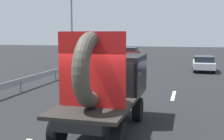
% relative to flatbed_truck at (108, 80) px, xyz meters
% --- Properties ---
extents(ground_plane, '(120.00, 120.00, 0.00)m').
position_rel_flatbed_truck_xyz_m(ground_plane, '(-0.24, -1.02, -1.53)').
color(ground_plane, black).
extents(flatbed_truck, '(2.02, 4.68, 3.10)m').
position_rel_flatbed_truck_xyz_m(flatbed_truck, '(0.00, 0.00, 0.00)').
color(flatbed_truck, black).
rests_on(flatbed_truck, ground_plane).
extents(distant_sedan, '(1.62, 3.79, 1.23)m').
position_rel_flatbed_truck_xyz_m(distant_sedan, '(3.71, 15.42, -0.87)').
color(distant_sedan, black).
rests_on(distant_sedan, ground_plane).
extents(traffic_light, '(0.42, 0.36, 6.74)m').
position_rel_flatbed_truck_xyz_m(traffic_light, '(-6.64, 12.84, 2.79)').
color(traffic_light, gray).
rests_on(traffic_light, ground_plane).
extents(guardrail, '(0.10, 16.33, 0.71)m').
position_rel_flatbed_truck_xyz_m(guardrail, '(-5.95, 6.19, -1.00)').
color(guardrail, gray).
rests_on(guardrail, ground_plane).
extents(lane_dash_left_far, '(0.16, 2.45, 0.01)m').
position_rel_flatbed_truck_xyz_m(lane_dash_left_far, '(-1.85, 5.75, -1.53)').
color(lane_dash_left_far, beige).
rests_on(lane_dash_left_far, ground_plane).
extents(lane_dash_right_far, '(0.16, 2.26, 0.01)m').
position_rel_flatbed_truck_xyz_m(lane_dash_right_far, '(1.85, 5.28, -1.53)').
color(lane_dash_right_far, beige).
rests_on(lane_dash_right_far, ground_plane).
extents(oncoming_car, '(1.77, 4.12, 1.34)m').
position_rel_flatbed_truck_xyz_m(oncoming_car, '(-4.44, 25.95, -0.81)').
color(oncoming_car, black).
rests_on(oncoming_car, ground_plane).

